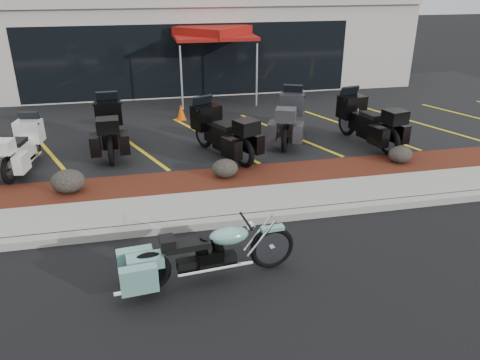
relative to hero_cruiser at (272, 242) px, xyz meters
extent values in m
plane|color=black|center=(-0.01, 0.65, -0.49)|extent=(90.00, 90.00, 0.00)
cube|color=gray|center=(-0.01, 1.55, -0.42)|extent=(24.00, 0.25, 0.15)
cube|color=gray|center=(-0.01, 2.25, -0.42)|extent=(24.00, 1.20, 0.15)
cube|color=#3E110E|center=(-0.01, 3.45, -0.41)|extent=(24.00, 1.20, 0.16)
cube|color=black|center=(-0.01, 8.85, -0.42)|extent=(26.00, 9.60, 0.15)
cube|color=#ABA49A|center=(-0.01, 15.15, 1.51)|extent=(18.00, 8.00, 4.00)
cube|color=black|center=(-0.01, 11.17, 1.01)|extent=(12.00, 0.06, 2.60)
ellipsoid|color=black|center=(-3.52, 3.39, -0.08)|extent=(0.70, 0.59, 0.50)
ellipsoid|color=black|center=(-0.13, 3.48, -0.12)|extent=(0.60, 0.50, 0.43)
ellipsoid|color=black|center=(4.24, 3.46, -0.12)|extent=(0.59, 0.50, 0.42)
cone|color=#D35107|center=(-0.65, 8.31, -0.09)|extent=(0.31, 0.31, 0.50)
cylinder|color=silver|center=(-0.67, 9.73, 0.72)|extent=(0.06, 0.06, 2.13)
cylinder|color=silver|center=(1.89, 9.33, 0.72)|extent=(0.06, 0.06, 2.13)
cylinder|color=silver|center=(-0.27, 12.29, 0.72)|extent=(0.06, 0.06, 2.13)
cylinder|color=silver|center=(2.29, 11.89, 0.72)|extent=(0.06, 0.06, 2.13)
cube|color=maroon|center=(0.81, 10.81, 1.93)|extent=(3.18, 3.18, 0.11)
cube|color=maroon|center=(0.81, 10.81, 2.09)|extent=(2.85, 2.85, 0.32)
camera|label=1|loc=(-1.85, -6.19, 3.93)|focal=35.00mm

